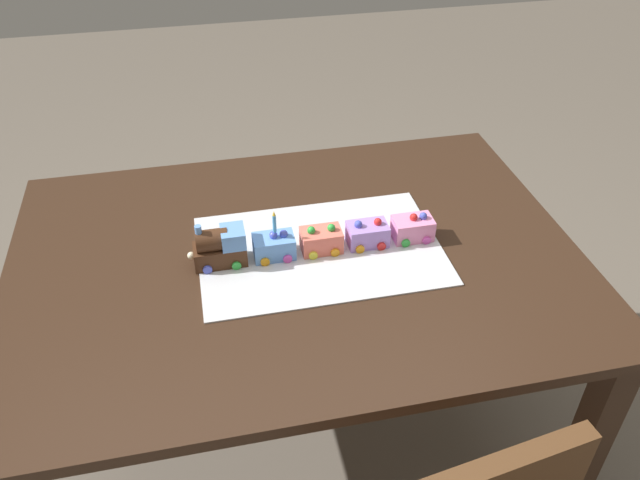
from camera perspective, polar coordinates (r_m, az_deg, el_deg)
name	(u,v)px	position (r m, az deg, el deg)	size (l,w,h in m)	color
ground_plane	(301,435)	(2.11, -1.73, -17.13)	(8.00, 8.00, 0.00)	#6B6054
dining_table	(296,286)	(1.64, -2.13, -4.17)	(1.40, 1.00, 0.74)	#382316
cake_board	(320,250)	(1.58, 0.00, -0.92)	(0.60, 0.40, 0.00)	silver
cake_locomotive	(220,246)	(1.53, -8.99, -0.57)	(0.14, 0.08, 0.12)	#472816
cake_car_hopper_sky_blue	(274,245)	(1.55, -4.16, -0.49)	(0.10, 0.08, 0.07)	#669EEA
cake_car_flatbed_coral	(321,239)	(1.56, 0.10, 0.06)	(0.10, 0.08, 0.07)	#F27260
cake_car_tanker_lavender	(367,233)	(1.59, 4.27, 0.60)	(0.10, 0.08, 0.07)	#AD84E0
cake_car_caboose_bubblegum	(412,227)	(1.62, 8.31, 1.13)	(0.10, 0.08, 0.07)	pink
birthday_candle	(274,221)	(1.50, -4.15, 1.69)	(0.01, 0.01, 0.06)	#4CA5E5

